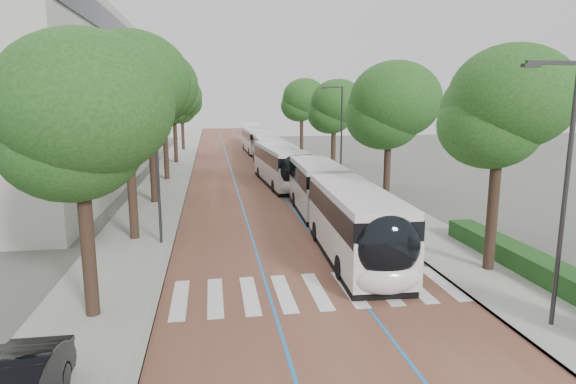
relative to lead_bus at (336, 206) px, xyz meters
name	(u,v)px	position (x,y,z in m)	size (l,w,h in m)	color
ground	(317,303)	(-2.75, -8.09, -1.63)	(160.00, 160.00, 0.00)	#51544C
road	(243,162)	(-2.75, 31.91, -1.62)	(11.00, 140.00, 0.02)	brown
sidewalk_left	(176,163)	(-10.25, 31.91, -1.57)	(4.00, 140.00, 0.12)	gray
sidewalk_right	(306,160)	(4.75, 31.91, -1.57)	(4.00, 140.00, 0.12)	gray
kerb_left	(193,162)	(-8.35, 31.91, -1.57)	(0.20, 140.00, 0.14)	gray
kerb_right	(290,161)	(2.85, 31.91, -1.57)	(0.20, 140.00, 0.14)	gray
zebra_crossing	(317,291)	(-2.55, -7.09, -1.60)	(10.55, 3.60, 0.01)	silver
lane_line_left	(229,162)	(-4.35, 31.91, -1.60)	(0.12, 126.00, 0.01)	#236DAF
lane_line_right	(256,162)	(-1.15, 31.91, -1.60)	(0.12, 126.00, 0.01)	#236DAF
office_building	(15,100)	(-22.23, 19.91, 5.37)	(18.11, 40.00, 14.00)	beige
hedge	(552,274)	(6.35, -8.09, -1.11)	(1.20, 14.00, 0.80)	#174318
streetlight_near	(562,176)	(3.87, -11.09, 3.19)	(1.82, 0.20, 8.00)	#2D2D2F
streetlight_far	(339,128)	(3.87, 13.91, 3.19)	(1.82, 0.20, 8.00)	#2D2D2F
lamp_post_left	(157,162)	(-8.85, -0.09, 2.49)	(0.14, 0.14, 8.00)	#2D2D2F
trees_left	(159,101)	(-10.25, 16.37, 5.30)	(5.90, 60.23, 9.88)	black
trees_right	(350,107)	(4.95, 14.67, 4.87)	(5.74, 47.09, 9.14)	black
lead_bus	(336,206)	(0.00, 0.00, 0.00)	(3.23, 18.48, 3.20)	black
bus_queued_0	(280,166)	(-0.63, 15.85, 0.00)	(3.21, 12.52, 3.20)	silver
bus_queued_1	(267,151)	(-0.28, 28.38, 0.00)	(2.94, 12.48, 3.20)	silver
bus_queued_2	(255,141)	(-0.35, 41.74, 0.00)	(2.80, 12.45, 3.20)	silver
bus_queued_3	(252,134)	(0.25, 54.97, 0.00)	(3.31, 12.53, 3.20)	silver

